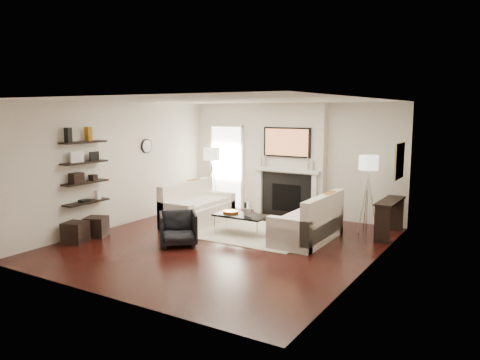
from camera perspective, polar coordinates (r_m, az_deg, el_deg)
The scene contains 71 objects.
room_envelope at distance 8.74m, azimuth -2.05°, elevation 0.81°, with size 6.00×6.00×6.00m.
chimney_breast at distance 11.23m, azimuth 6.06°, elevation 2.46°, with size 1.80×0.25×2.70m, color silver.
fireplace_surround at distance 11.23m, azimuth 5.69°, elevation -1.82°, with size 1.30×0.02×1.04m, color black.
firebox at distance 11.24m, azimuth 5.68°, elevation -2.17°, with size 0.75×0.02×0.65m, color black.
mantel_pilaster_l at distance 11.52m, azimuth 2.40°, elevation -1.37°, with size 0.12×0.08×1.10m, color white.
mantel_pilaster_r at distance 10.91m, azimuth 9.04°, elevation -2.02°, with size 0.12×0.08×1.10m, color white.
mantel_shelf at distance 11.09m, azimuth 5.63°, elevation 1.19°, with size 1.70×0.18×0.07m, color white.
tv_body at distance 11.05m, azimuth 5.73°, elevation 4.60°, with size 1.20×0.06×0.70m, color black.
tv_screen at distance 11.02m, azimuth 5.66°, elevation 4.59°, with size 1.10×0.01×0.62m, color #BF723F.
candlestick_l_tall at distance 11.33m, azimuth 3.16°, elevation 2.31°, with size 0.04×0.04×0.30m, color silver.
candlestick_l_short at distance 11.39m, azimuth 2.58°, elevation 2.20°, with size 0.04×0.04×0.24m, color silver.
candlestick_r_tall at distance 10.86m, azimuth 8.28°, elevation 1.97°, with size 0.04×0.04×0.30m, color silver.
candlestick_r_short at distance 10.81m, azimuth 8.91°, elevation 1.77°, with size 0.04×0.04×0.24m, color silver.
hallway_panel at distance 12.25m, azimuth -1.60°, elevation 1.58°, with size 0.90×0.02×2.10m, color white.
door_trim_l at distance 12.50m, azimuth -3.49°, elevation 1.71°, with size 0.06×0.06×2.16m, color white.
door_trim_r at distance 11.99m, azimuth 0.28°, elevation 1.43°, with size 0.06×0.06×2.16m, color white.
door_trim_top at distance 12.16m, azimuth -1.67°, elevation 6.63°, with size 1.02×0.06×0.06m, color white.
rug at distance 9.80m, azimuth 1.29°, elevation -6.36°, with size 2.60×2.00×0.01m, color beige.
loveseat_left_base at distance 10.56m, azimuth -5.11°, elevation -4.18°, with size 0.85×1.80×0.42m, color white.
loveseat_left_back at distance 10.70m, azimuth -6.57°, elevation -2.31°, with size 0.18×1.80×0.80m, color white.
loveseat_left_arm_n at distance 9.92m, azimuth -7.90°, elevation -4.52°, with size 0.85×0.18×0.60m, color white.
loveseat_left_arm_s at distance 11.19m, azimuth -2.65°, elevation -2.97°, with size 0.85×0.18×0.60m, color white.
loveseat_left_cushion at distance 10.48m, azimuth -4.90°, elevation -2.82°, with size 0.63×1.44×0.10m, color white.
pillow_left_orange at distance 10.90m, azimuth -5.62°, elevation -1.01°, with size 0.10×0.42×0.42m, color #9D6213.
pillow_left_charcoal at distance 10.43m, azimuth -7.60°, elevation -1.52°, with size 0.10×0.40×0.40m, color black.
loveseat_right_base at distance 9.25m, azimuth 8.14°, elevation -6.05°, with size 0.85×1.80×0.42m, color white.
loveseat_right_back at distance 9.05m, azimuth 10.13°, elevation -4.35°, with size 0.18×1.80×0.80m, color white.
loveseat_right_arm_n at distance 8.51m, azimuth 5.98°, elevation -6.65°, with size 0.85×0.18×0.60m, color white.
loveseat_right_arm_s at distance 9.96m, azimuth 10.00°, elevation -4.52°, with size 0.85×0.18×0.60m, color white.
loveseat_right_cushion at distance 9.21m, azimuth 7.89°, elevation -4.44°, with size 0.63×1.44×0.10m, color white.
pillow_right_orange at distance 9.29m, azimuth 10.84°, elevation -2.76°, with size 0.10×0.42×0.42m, color #9D6213.
pillow_right_charcoal at distance 8.74m, azimuth 9.45°, elevation -3.49°, with size 0.10×0.40×0.40m, color black.
coffee_table at distance 9.53m, azimuth 0.12°, elevation -4.36°, with size 1.10×0.55×0.04m, color black.
coffee_leg_nw at distance 9.66m, azimuth -3.11°, elevation -5.47°, with size 0.02×0.02×0.38m, color silver.
coffee_leg_ne at distance 9.15m, azimuth 2.09°, elevation -6.25°, with size 0.02×0.02×0.38m, color silver.
coffee_leg_sw at distance 10.02m, azimuth -1.68°, elevation -4.96°, with size 0.02×0.02×0.38m, color silver.
coffee_leg_se at distance 9.52m, azimuth 3.40°, elevation -5.68°, with size 0.02×0.02×0.38m, color silver.
hurricane_glass at distance 9.42m, azimuth 0.90°, elevation -3.51°, with size 0.16×0.16×0.28m, color white.
hurricane_candle at distance 9.43m, azimuth 0.90°, elevation -3.90°, with size 0.10×0.10×0.15m, color white.
copper_bowl at distance 9.65m, azimuth -1.15°, elevation -3.92°, with size 0.32×0.32×0.05m, color #C36320.
armchair at distance 8.90m, azimuth -7.56°, elevation -5.71°, with size 0.67×0.63×0.69m, color black.
lamp_left_post at distance 11.74m, azimuth -3.44°, elevation -0.95°, with size 0.02×0.02×1.20m, color silver.
lamp_left_shade at distance 11.64m, azimuth -3.48°, elevation 3.19°, with size 0.40×0.40×0.30m, color white.
lamp_left_leg_a at distance 11.68m, azimuth -3.00°, elevation -0.99°, with size 0.02×0.02×1.25m, color silver.
lamp_left_leg_b at distance 11.85m, azimuth -3.40°, elevation -0.86°, with size 0.02×0.02×1.25m, color silver.
lamp_left_leg_c at distance 11.70m, azimuth -3.93°, elevation -0.99°, with size 0.02×0.02×1.25m, color silver.
lamp_right_post at distance 10.14m, azimuth 15.23°, elevation -2.73°, with size 0.02×0.02×1.20m, color silver.
lamp_right_shade at distance 10.01m, azimuth 15.42°, elevation 2.05°, with size 0.40×0.40×0.30m, color white.
lamp_right_leg_a at distance 10.11m, azimuth 15.83°, elevation -2.78°, with size 0.02×0.02×1.25m, color silver.
lamp_right_leg_b at distance 10.24m, azimuth 15.09°, elevation -2.61°, with size 0.02×0.02×1.25m, color silver.
lamp_right_leg_c at distance 10.06m, azimuth 14.78°, elevation -2.79°, with size 0.02×0.02×1.25m, color silver.
console_top at distance 9.79m, azimuth 17.85°, elevation -2.45°, with size 0.35×1.20×0.04m, color black.
console_leg_n at distance 9.34m, azimuth 16.94°, elevation -5.27°, with size 0.30×0.04×0.71m, color black.
console_leg_s at distance 10.39m, azimuth 18.47°, elevation -3.98°, with size 0.30×0.04×0.71m, color black.
wall_art at distance 9.55m, azimuth 18.87°, elevation 2.22°, with size 0.03×0.70×0.70m, color tan.
shelf_bottom at distance 9.83m, azimuth -18.21°, elevation -2.60°, with size 0.25×1.00×0.04m, color black.
shelf_lower at distance 9.77m, azimuth -18.32°, elevation -0.29°, with size 0.25×1.00×0.04m, color black.
shelf_upper at distance 9.72m, azimuth -18.43°, elevation 2.04°, with size 0.25×1.00×0.04m, color black.
shelf_top at distance 9.68m, azimuth -18.54°, elevation 4.39°, with size 0.25×1.00×0.04m, color black.
decor_magfile_a at distance 9.45m, azimuth -20.22°, elevation 5.18°, with size 0.12×0.10×0.28m, color black.
decor_magfile_b at distance 9.76m, azimuth -18.00°, elevation 5.37°, with size 0.12×0.10×0.28m, color #9D6213.
decor_frame_a at distance 9.59m, azimuth -19.28°, elevation 2.69°, with size 0.04×0.30×0.22m, color white.
decor_frame_b at distance 9.87m, azimuth -17.34°, elevation 2.81°, with size 0.04×0.22×0.18m, color black.
decor_wine_rack at distance 9.62m, azimuth -19.30°, elevation 0.24°, with size 0.18×0.25×0.20m, color black.
decor_box_small at distance 9.88m, azimuth -17.47°, elevation 0.30°, with size 0.15×0.12×0.12m, color black.
decor_books at distance 9.79m, azimuth -18.46°, elevation -2.40°, with size 0.14×0.20×0.05m, color black.
decor_box_tall at distance 10.00m, azimuth -16.96°, elevation -1.73°, with size 0.10×0.10×0.18m, color white.
clock_rim at distance 11.09m, azimuth -11.34°, elevation 4.08°, with size 0.34×0.34×0.04m, color black.
clock_face at distance 11.07m, azimuth -11.24°, elevation 4.08°, with size 0.29×0.29×0.01m, color white.
ottoman_near at distance 9.88m, azimuth -17.12°, elevation -5.46°, with size 0.40×0.40×0.40m, color black.
ottoman_far at distance 9.56m, azimuth -19.43°, elevation -6.03°, with size 0.40×0.40×0.40m, color black.
Camera 1 is at (4.77, -7.23, 2.50)m, focal length 35.00 mm.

